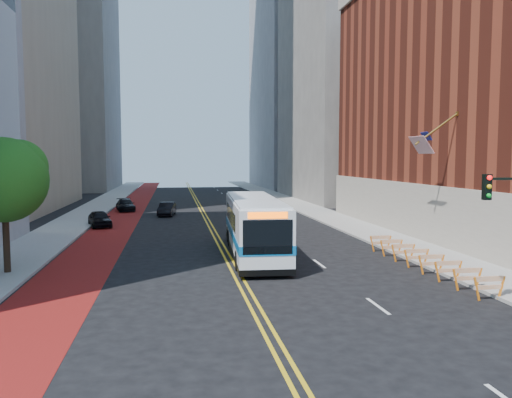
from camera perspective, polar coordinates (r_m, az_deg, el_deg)
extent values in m
plane|color=black|center=(21.20, -0.73, -11.21)|extent=(160.00, 160.00, 0.00)
cube|color=gray|center=(51.27, -19.39, -1.99)|extent=(4.00, 140.00, 0.15)
cube|color=gray|center=(52.69, 7.27, -1.59)|extent=(4.00, 140.00, 0.15)
cube|color=maroon|center=(50.74, -15.04, -2.03)|extent=(3.60, 140.00, 0.01)
cube|color=gold|center=(50.57, -6.07, -1.92)|extent=(0.14, 140.00, 0.01)
cube|color=gold|center=(50.60, -5.67, -1.92)|extent=(0.14, 140.00, 0.01)
cube|color=silver|center=(20.62, 13.75, -11.79)|extent=(0.14, 2.20, 0.01)
cube|color=silver|center=(27.93, 7.24, -7.34)|extent=(0.14, 2.20, 0.01)
cube|color=silver|center=(35.53, 3.53, -4.71)|extent=(0.14, 2.20, 0.01)
cube|color=silver|center=(43.28, 1.16, -3.01)|extent=(0.14, 2.20, 0.01)
cube|color=silver|center=(51.10, -0.49, -1.82)|extent=(0.14, 2.20, 0.01)
cube|color=silver|center=(58.97, -1.69, -0.95)|extent=(0.14, 2.20, 0.01)
cube|color=silver|center=(66.88, -2.62, -0.29)|extent=(0.14, 2.20, 0.01)
cube|color=silver|center=(74.80, -3.34, 0.24)|extent=(0.14, 2.20, 0.01)
cube|color=silver|center=(82.74, -3.93, 0.67)|extent=(0.14, 2.20, 0.01)
cube|color=silver|center=(90.69, -4.41, 1.02)|extent=(0.14, 2.20, 0.01)
cube|color=silver|center=(98.64, -4.82, 1.31)|extent=(0.14, 2.20, 0.01)
cube|color=silver|center=(106.61, -5.17, 1.56)|extent=(0.14, 2.20, 0.01)
cube|color=#9E9384|center=(36.63, 18.52, -1.52)|extent=(0.50, 36.00, 4.00)
cube|color=black|center=(31.67, 23.74, -4.26)|extent=(0.35, 2.80, 2.20)
cube|color=black|center=(37.66, 17.91, -2.72)|extent=(0.35, 2.80, 2.20)
cube|color=black|center=(43.95, 13.73, -1.59)|extent=(0.35, 2.80, 2.20)
cube|color=#A57F33|center=(33.06, 22.10, 9.02)|extent=(0.25, 0.25, 0.25)
cylinder|color=#A57F33|center=(32.32, 20.00, 7.59)|extent=(2.85, 0.12, 2.05)
cube|color=#B21419|center=(31.81, 18.37, 5.88)|extent=(0.75, 1.90, 1.05)
cube|color=navy|center=(32.48, 18.89, 6.81)|extent=(0.39, 0.85, 0.52)
cube|color=slate|center=(74.34, 11.75, 15.61)|extent=(18.00, 26.00, 40.00)
cube|color=gray|center=(104.11, 6.13, 16.70)|extent=(20.00, 28.00, 55.00)
cube|color=slate|center=(103.85, -21.98, 19.26)|extent=(20.00, 26.00, 65.00)
cube|color=orange|center=(22.47, 23.93, -9.39)|extent=(0.32, 0.06, 0.99)
cube|color=orange|center=(23.08, 26.24, -9.10)|extent=(0.32, 0.06, 0.99)
cube|color=orange|center=(22.68, 25.13, -8.26)|extent=(1.25, 0.05, 0.22)
cube|color=orange|center=(22.76, 25.10, -9.12)|extent=(1.25, 0.05, 0.18)
cube|color=orange|center=(23.74, 21.85, -8.57)|extent=(0.32, 0.06, 0.99)
cube|color=orange|center=(24.32, 24.09, -8.33)|extent=(0.32, 0.06, 0.99)
cube|color=orange|center=(23.94, 23.02, -7.52)|extent=(1.25, 0.05, 0.22)
cube|color=orange|center=(24.01, 22.99, -8.34)|extent=(1.25, 0.05, 0.18)
cube|color=orange|center=(25.04, 20.00, -7.84)|extent=(0.32, 0.06, 0.99)
cube|color=orange|center=(25.59, 22.16, -7.63)|extent=(0.32, 0.06, 0.99)
cube|color=orange|center=(25.23, 21.12, -6.85)|extent=(1.25, 0.05, 0.22)
cube|color=orange|center=(25.30, 21.10, -7.62)|extent=(1.25, 0.05, 0.18)
cube|color=orange|center=(26.37, 18.34, -7.16)|extent=(0.32, 0.06, 0.99)
cube|color=orange|center=(26.89, 20.43, -6.99)|extent=(0.32, 0.06, 0.99)
cube|color=orange|center=(26.55, 19.41, -6.23)|extent=(1.25, 0.05, 0.22)
cube|color=orange|center=(26.62, 19.39, -6.97)|extent=(1.25, 0.05, 0.18)
cube|color=orange|center=(27.72, 16.84, -6.55)|extent=(0.32, 0.06, 0.99)
cube|color=orange|center=(28.22, 18.85, -6.41)|extent=(0.32, 0.06, 0.99)
cube|color=orange|center=(27.89, 17.88, -5.67)|extent=(1.25, 0.05, 0.22)
cube|color=orange|center=(27.96, 17.86, -6.38)|extent=(1.25, 0.05, 0.18)
cube|color=orange|center=(29.09, 15.48, -5.99)|extent=(0.32, 0.06, 0.99)
cube|color=orange|center=(29.57, 17.43, -5.87)|extent=(0.32, 0.06, 0.99)
cube|color=orange|center=(29.26, 16.48, -5.16)|extent=(1.25, 0.05, 0.22)
cube|color=orange|center=(29.32, 16.46, -5.84)|extent=(1.25, 0.05, 0.18)
cube|color=orange|center=(30.48, 14.25, -5.48)|extent=(0.32, 0.06, 0.99)
cube|color=orange|center=(30.93, 16.13, -5.38)|extent=(0.32, 0.06, 0.99)
cube|color=orange|center=(30.64, 15.21, -4.69)|extent=(1.25, 0.05, 0.22)
cube|color=orange|center=(30.69, 15.20, -5.34)|extent=(1.25, 0.05, 0.18)
cube|color=orange|center=(31.88, 13.13, -5.02)|extent=(0.32, 0.06, 0.99)
cube|color=orange|center=(32.32, 14.94, -4.92)|extent=(0.32, 0.06, 0.99)
cube|color=orange|center=(32.03, 14.06, -4.26)|extent=(1.25, 0.05, 0.22)
cube|color=orange|center=(32.09, 14.04, -4.88)|extent=(1.25, 0.05, 0.18)
cylinder|color=black|center=(27.72, -26.64, -4.23)|extent=(0.32, 0.32, 3.20)
sphere|color=#114F13|center=(27.44, -26.87, 1.97)|extent=(4.20, 4.20, 4.20)
sphere|color=#114F13|center=(27.63, -25.48, 3.28)|extent=(2.80, 2.80, 2.80)
cylinder|color=black|center=(20.76, 27.19, 2.08)|extent=(2.00, 0.10, 0.10)
cube|color=black|center=(20.20, 24.88, 1.25)|extent=(0.28, 0.22, 0.95)
sphere|color=red|center=(20.07, 25.14, 2.22)|extent=(0.18, 0.18, 0.18)
sphere|color=yellow|center=(20.08, 25.11, 1.28)|extent=(0.18, 0.18, 0.18)
sphere|color=#0CA526|center=(20.10, 25.08, 0.34)|extent=(0.18, 0.18, 0.18)
cube|color=white|center=(29.79, -0.22, -2.95)|extent=(3.41, 12.62, 2.97)
cube|color=#0B5D9D|center=(29.85, -0.22, -3.79)|extent=(3.46, 12.66, 0.47)
cube|color=black|center=(30.55, -0.38, -1.82)|extent=(3.25, 8.88, 0.99)
cube|color=black|center=(23.65, 1.34, -4.38)|extent=(2.38, 0.24, 1.66)
cube|color=black|center=(35.88, -1.25, -0.94)|extent=(2.17, 0.23, 1.04)
cube|color=#FF5905|center=(23.50, 1.35, -1.88)|extent=(1.90, 0.19, 0.31)
cube|color=white|center=(29.62, -0.22, -0.01)|extent=(3.24, 11.99, 0.12)
cube|color=black|center=(30.02, -0.22, -5.76)|extent=(3.44, 12.65, 0.31)
cylinder|color=black|center=(25.98, -2.01, -7.06)|extent=(0.37, 1.06, 1.04)
cylinder|color=black|center=(26.27, 3.38, -6.93)|extent=(0.37, 1.06, 1.04)
cylinder|color=black|center=(33.33, -2.95, -4.44)|extent=(0.37, 1.06, 1.04)
cylinder|color=black|center=(33.56, 1.25, -4.37)|extent=(0.37, 1.06, 1.04)
cylinder|color=black|center=(34.81, -3.09, -4.05)|extent=(0.37, 1.06, 1.04)
cylinder|color=black|center=(35.03, 0.94, -3.99)|extent=(0.37, 1.06, 1.04)
imported|color=black|center=(44.32, -17.44, -2.16)|extent=(2.67, 4.31, 1.37)
imported|color=black|center=(51.20, -10.14, -1.14)|extent=(1.93, 4.23, 1.34)
imported|color=black|center=(56.86, -14.69, -0.66)|extent=(2.62, 4.73, 1.30)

